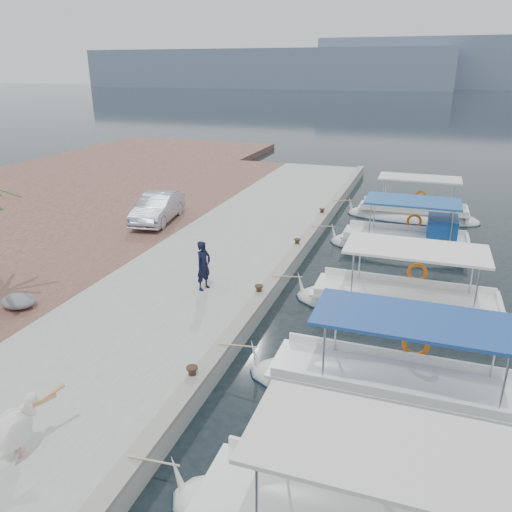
# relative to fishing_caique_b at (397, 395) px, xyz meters

# --- Properties ---
(ground) EXTENTS (400.00, 400.00, 0.00)m
(ground) POSITION_rel_fishing_caique_b_xyz_m (-4.34, 2.03, -0.12)
(ground) COLOR black
(ground) RESTS_ON ground
(concrete_quay) EXTENTS (6.00, 40.00, 0.50)m
(concrete_quay) POSITION_rel_fishing_caique_b_xyz_m (-7.34, 7.03, 0.13)
(concrete_quay) COLOR #9E9E99
(concrete_quay) RESTS_ON ground
(quay_curb) EXTENTS (0.44, 40.00, 0.12)m
(quay_curb) POSITION_rel_fishing_caique_b_xyz_m (-4.56, 7.03, 0.44)
(quay_curb) COLOR gray
(quay_curb) RESTS_ON concrete_quay
(cobblestone_strip) EXTENTS (4.00, 40.00, 0.50)m
(cobblestone_strip) POSITION_rel_fishing_caique_b_xyz_m (-12.34, 7.03, 0.13)
(cobblestone_strip) COLOR brown
(cobblestone_strip) RESTS_ON ground
(distant_hills) EXTENTS (330.00, 60.00, 18.00)m
(distant_hills) POSITION_rel_fishing_caique_b_xyz_m (25.27, 203.53, 7.49)
(distant_hills) COLOR slate
(distant_hills) RESTS_ON ground
(fishing_caique_b) EXTENTS (7.51, 2.14, 2.83)m
(fishing_caique_b) POSITION_rel_fishing_caique_b_xyz_m (0.00, 0.00, 0.00)
(fishing_caique_b) COLOR white
(fishing_caique_b) RESTS_ON ground
(fishing_caique_c) EXTENTS (7.23, 2.32, 2.83)m
(fishing_caique_c) POSITION_rel_fishing_caique_b_xyz_m (-0.14, 4.85, -0.00)
(fishing_caique_c) COLOR white
(fishing_caique_c) RESTS_ON ground
(fishing_caique_d) EXTENTS (6.52, 2.36, 2.83)m
(fishing_caique_d) POSITION_rel_fishing_caique_b_xyz_m (-0.39, 11.02, 0.07)
(fishing_caique_d) COLOR white
(fishing_caique_d) RESTS_ON ground
(fishing_caique_e) EXTENTS (6.76, 2.05, 2.83)m
(fishing_caique_e) POSITION_rel_fishing_caique_b_xyz_m (-0.37, 16.01, 0.00)
(fishing_caique_e) COLOR white
(fishing_caique_e) RESTS_ON ground
(mooring_bollards) EXTENTS (0.28, 20.28, 0.33)m
(mooring_bollards) POSITION_rel_fishing_caique_b_xyz_m (-4.69, 3.53, 0.57)
(mooring_bollards) COLOR black
(mooring_bollards) RESTS_ON concrete_quay
(pelican) EXTENTS (0.90, 1.50, 1.18)m
(pelican) POSITION_rel_fishing_caique_b_xyz_m (-6.76, -4.78, 0.99)
(pelican) COLOR tan
(pelican) RESTS_ON concrete_quay
(fisherman) EXTENTS (0.56, 0.70, 1.68)m
(fisherman) POSITION_rel_fishing_caique_b_xyz_m (-6.58, 3.37, 1.22)
(fisherman) COLOR black
(fisherman) RESTS_ON concrete_quay
(parked_car) EXTENTS (2.08, 4.31, 1.36)m
(parked_car) POSITION_rel_fishing_caique_b_xyz_m (-11.95, 9.85, 1.06)
(parked_car) COLOR #A1ABB9
(parked_car) RESTS_ON cobblestone_strip
(tarp_bundle) EXTENTS (1.10, 0.90, 0.40)m
(tarp_bundle) POSITION_rel_fishing_caique_b_xyz_m (-11.46, 0.26, 0.58)
(tarp_bundle) COLOR slate
(tarp_bundle) RESTS_ON cobblestone_strip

